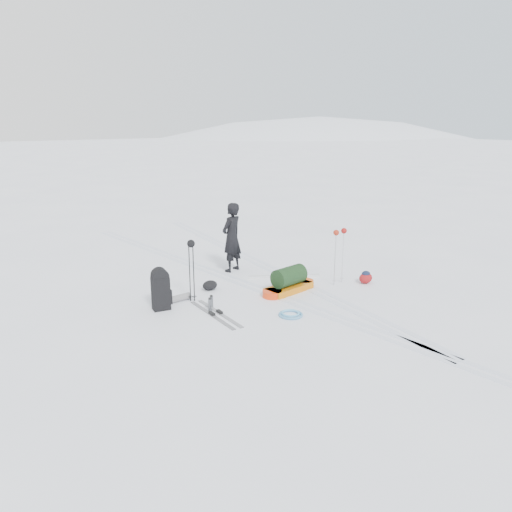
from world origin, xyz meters
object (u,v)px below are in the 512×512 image
object	(u,v)px
skier	(232,237)
ski_poles_black	(191,251)
expedition_rucksack	(163,290)
pulk_sled	(289,282)

from	to	relation	value
skier	ski_poles_black	world-z (taller)	skier
skier	expedition_rucksack	world-z (taller)	skier
pulk_sled	ski_poles_black	world-z (taller)	ski_poles_black
expedition_rucksack	ski_poles_black	distance (m)	1.07
expedition_rucksack	skier	bearing A→B (deg)	39.38
pulk_sled	expedition_rucksack	bearing A→B (deg)	157.63
skier	pulk_sled	size ratio (longest dim) A/B	1.14
skier	ski_poles_black	xyz separation A→B (m)	(-2.10, -1.42, 0.24)
skier	ski_poles_black	distance (m)	2.55
expedition_rucksack	ski_poles_black	size ratio (longest dim) A/B	0.72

